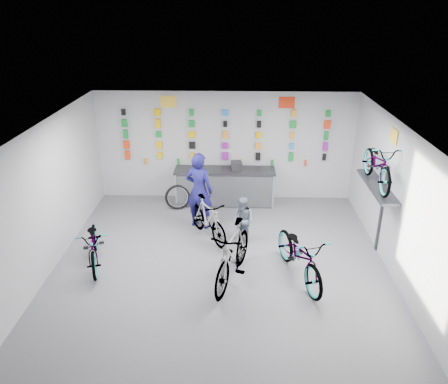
{
  "coord_description": "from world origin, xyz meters",
  "views": [
    {
      "loc": [
        0.31,
        -7.41,
        5.16
      ],
      "look_at": [
        0.04,
        1.4,
        1.28
      ],
      "focal_mm": 35.0,
      "sensor_mm": 36.0,
      "label": 1
    }
  ],
  "objects_px": {
    "bike_center": "(233,254)",
    "customer": "(243,221)",
    "counter": "(225,187)",
    "bike_left": "(94,244)",
    "clerk": "(199,191)",
    "bike_right": "(300,254)",
    "bike_service": "(208,219)"
  },
  "relations": [
    {
      "from": "clerk",
      "to": "customer",
      "type": "relative_size",
      "value": 1.71
    },
    {
      "from": "counter",
      "to": "bike_left",
      "type": "distance_m",
      "value": 4.08
    },
    {
      "from": "bike_left",
      "to": "bike_center",
      "type": "height_order",
      "value": "bike_center"
    },
    {
      "from": "counter",
      "to": "bike_service",
      "type": "distance_m",
      "value": 1.97
    },
    {
      "from": "bike_center",
      "to": "customer",
      "type": "distance_m",
      "value": 1.53
    },
    {
      "from": "bike_left",
      "to": "customer",
      "type": "relative_size",
      "value": 1.59
    },
    {
      "from": "bike_center",
      "to": "clerk",
      "type": "relative_size",
      "value": 1.06
    },
    {
      "from": "bike_left",
      "to": "clerk",
      "type": "distance_m",
      "value": 2.77
    },
    {
      "from": "bike_center",
      "to": "customer",
      "type": "xyz_separation_m",
      "value": [
        0.22,
        1.52,
        -0.05
      ]
    },
    {
      "from": "bike_left",
      "to": "bike_center",
      "type": "distance_m",
      "value": 2.97
    },
    {
      "from": "counter",
      "to": "bike_right",
      "type": "distance_m",
      "value": 3.83
    },
    {
      "from": "counter",
      "to": "bike_right",
      "type": "bearing_deg",
      "value": -65.47
    },
    {
      "from": "counter",
      "to": "bike_left",
      "type": "bearing_deg",
      "value": -130.76
    },
    {
      "from": "clerk",
      "to": "customer",
      "type": "xyz_separation_m",
      "value": [
        1.06,
        -0.77,
        -0.4
      ]
    },
    {
      "from": "bike_left",
      "to": "bike_right",
      "type": "relative_size",
      "value": 0.86
    },
    {
      "from": "bike_right",
      "to": "bike_service",
      "type": "height_order",
      "value": "bike_right"
    },
    {
      "from": "bike_center",
      "to": "customer",
      "type": "relative_size",
      "value": 1.81
    },
    {
      "from": "bike_service",
      "to": "clerk",
      "type": "bearing_deg",
      "value": 79.12
    },
    {
      "from": "counter",
      "to": "customer",
      "type": "relative_size",
      "value": 2.41
    },
    {
      "from": "bike_left",
      "to": "clerk",
      "type": "bearing_deg",
      "value": 23.4
    },
    {
      "from": "counter",
      "to": "bike_right",
      "type": "xyz_separation_m",
      "value": [
        1.59,
        -3.49,
        0.05
      ]
    },
    {
      "from": "bike_right",
      "to": "customer",
      "type": "xyz_separation_m",
      "value": [
        -1.12,
        1.38,
        0.02
      ]
    },
    {
      "from": "clerk",
      "to": "bike_center",
      "type": "bearing_deg",
      "value": 131.89
    },
    {
      "from": "clerk",
      "to": "customer",
      "type": "bearing_deg",
      "value": 165.7
    },
    {
      "from": "bike_right",
      "to": "counter",
      "type": "bearing_deg",
      "value": 97.71
    },
    {
      "from": "counter",
      "to": "bike_left",
      "type": "relative_size",
      "value": 1.52
    },
    {
      "from": "bike_service",
      "to": "bike_right",
      "type": "bearing_deg",
      "value": -71.04
    },
    {
      "from": "bike_left",
      "to": "customer",
      "type": "distance_m",
      "value": 3.29
    },
    {
      "from": "counter",
      "to": "bike_service",
      "type": "bearing_deg",
      "value": -99.97
    },
    {
      "from": "bike_center",
      "to": "bike_right",
      "type": "height_order",
      "value": "bike_center"
    },
    {
      "from": "counter",
      "to": "bike_service",
      "type": "relative_size",
      "value": 1.6
    },
    {
      "from": "bike_left",
      "to": "customer",
      "type": "bearing_deg",
      "value": 0.74
    }
  ]
}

